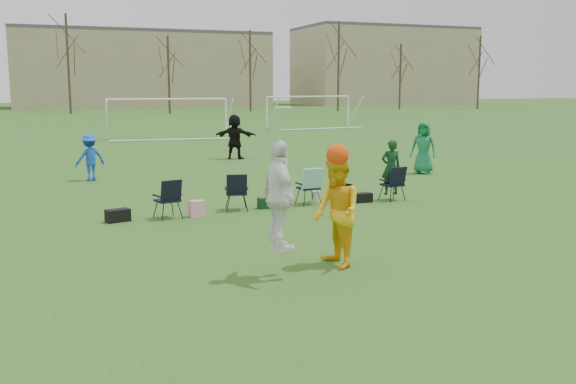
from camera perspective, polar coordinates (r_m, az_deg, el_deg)
name	(u,v)px	position (r m, az deg, el deg)	size (l,w,h in m)	color
ground	(313,317)	(9.09, 2.20, -11.05)	(260.00, 260.00, 0.00)	#2B581B
fielder_blue	(90,158)	(22.76, -17.20, 2.95)	(1.02, 0.59, 1.58)	blue
fielder_green_far	(423,148)	(24.02, 11.95, 3.88)	(0.94, 0.61, 1.91)	#147444
fielder_black	(235,137)	(28.41, -4.75, 4.93)	(1.83, 0.58, 1.97)	black
center_contest	(316,205)	(10.99, 2.49, -1.16)	(1.82, 1.34, 2.87)	white
sideline_setup	(297,187)	(17.05, 0.81, 0.42)	(8.19, 1.93, 1.70)	#0E3418
goal_mid	(168,107)	(40.52, -10.65, 7.45)	(7.40, 0.63, 2.46)	white
goal_right	(309,103)	(49.77, 1.88, 7.93)	(7.35, 1.14, 2.46)	white
tree_line	(71,69)	(77.77, -18.70, 10.30)	(110.28, 3.28, 11.40)	#382B21
building_row	(107,68)	(104.35, -15.77, 10.57)	(126.00, 16.00, 13.00)	tan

